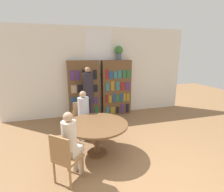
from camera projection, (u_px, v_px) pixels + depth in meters
ground_plane at (146, 182)px, 3.00m from camera, size 16.00×16.00×0.00m
wall_back at (99, 72)px, 6.07m from camera, size 6.40×0.07×3.00m
bookshelf_left at (84, 90)px, 5.87m from camera, size 1.02×0.34×1.92m
bookshelf_right at (116, 88)px, 6.18m from camera, size 1.02×0.34×1.92m
flower_vase at (119, 52)px, 5.91m from camera, size 0.28×0.28×0.47m
reading_table at (97, 128)px, 3.72m from camera, size 1.34×1.34×0.71m
chair_near_camera at (65, 156)px, 2.87m from camera, size 0.57×0.57×0.90m
chair_left_side at (82, 117)px, 4.61m from camera, size 0.47×0.47×0.90m
seated_reader_left at (84, 112)px, 4.41m from camera, size 0.34×0.40×1.24m
seated_reader_right at (71, 141)px, 2.99m from camera, size 0.40×0.41×1.24m
librarian_standing at (88, 89)px, 5.39m from camera, size 0.32×0.59×1.75m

